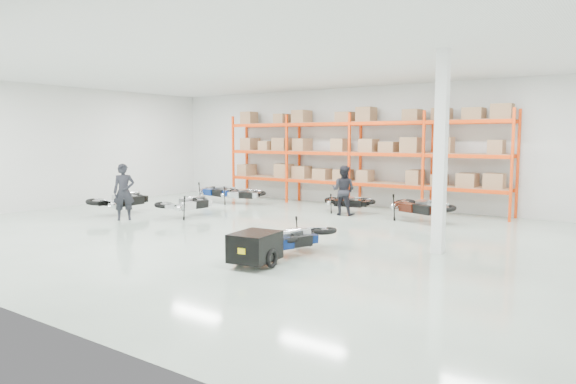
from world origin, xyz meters
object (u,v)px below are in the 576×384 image
Objects in this scene: moto_back_a at (218,188)px; moto_back_b at (240,191)px; moto_back_c at (348,199)px; moto_black_far_left at (121,197)px; trailer at (255,247)px; moto_silver_left at (187,200)px; person_left at (124,192)px; moto_blue_centre at (283,235)px; moto_back_d at (419,203)px; moto_touring_right at (299,230)px; person_back at (343,190)px.

moto_back_a is 1.13m from moto_back_b.
moto_back_b reaches higher than moto_back_c.
moto_back_b is (1.57, 4.39, -0.09)m from moto_black_far_left.
trailer is 0.90× the size of moto_back_a.
moto_silver_left is 5.45m from moto_back_c.
moto_back_b is at bearing 32.17° from person_left.
moto_blue_centre is 7.25m from person_left.
moto_blue_centre is 9.23m from moto_back_b.
moto_back_a is 0.96× the size of moto_back_d.
moto_touring_right is 6.39m from moto_back_c.
moto_black_far_left is at bearing 138.06° from moto_back_d.
person_back is (-2.57, -0.16, 0.24)m from moto_back_d.
moto_back_b is at bearing 124.90° from trailer.
moto_back_c is (6.15, 4.68, -0.12)m from moto_black_far_left.
moto_touring_right is 1.60m from trailer.
moto_silver_left is 1.98m from person_left.
person_back is (-1.92, 6.21, 0.34)m from moto_blue_centre.
moto_silver_left is 1.00× the size of person_left.
moto_blue_centre is 1.02× the size of moto_back_c.
moto_back_b reaches higher than trailer.
moto_silver_left is 1.07× the size of trailer.
person_left is (0.64, -5.01, 0.32)m from moto_back_a.
moto_back_d is (2.69, -0.37, 0.11)m from moto_back_c.
moto_blue_centre is 6.50m from person_back.
person_left is (-7.08, 2.29, 0.49)m from trailer.
moto_blue_centre is 0.97× the size of moto_touring_right.
moto_silver_left is (-5.93, 2.91, 0.05)m from moto_blue_centre.
moto_back_d reaches higher than moto_touring_right.
moto_back_c is at bearing -147.30° from moto_black_far_left.
moto_back_a is at bearing 112.04° from moto_back_d.
moto_touring_right is 1.00× the size of person_back.
moto_back_a is (0.44, 4.31, -0.04)m from moto_black_far_left.
moto_back_d is 1.09× the size of person_left.
trailer is 10.63m from moto_back_a.
moto_blue_centre is 0.66m from moto_touring_right.
moto_black_far_left is at bearing 119.29° from moto_back_c.
trailer is at bearing -173.30° from moto_back_c.
moto_blue_centre is 0.90× the size of person_left.
person_left is at bearing 10.97° from moto_blue_centre.
moto_back_d is (8.40, -0.00, 0.02)m from moto_back_a.
moto_black_far_left is (-2.26, -0.86, 0.06)m from moto_silver_left.
person_back is (6.26, 4.16, 0.23)m from moto_black_far_left.
moto_back_d is (0.68, 7.30, 0.19)m from trailer.
moto_back_b is at bearing -74.88° from moto_back_a.
moto_back_a reaches higher than moto_back_c.
moto_back_d reaches higher than moto_blue_centre.
moto_back_c is (3.89, 3.82, -0.06)m from moto_silver_left.
trailer is at bearing 97.84° from person_back.
moto_silver_left is 7.04m from trailer.
moto_blue_centre is 8.44m from moto_black_far_left.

